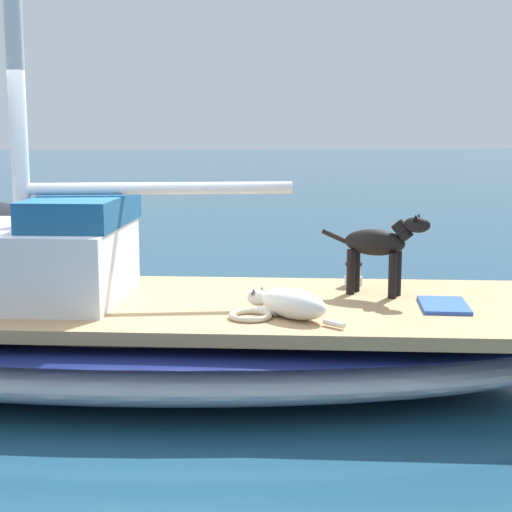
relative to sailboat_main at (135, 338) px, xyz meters
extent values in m
plane|color=navy|center=(0.00, 0.00, -0.34)|extent=(120.00, 120.00, 0.00)
ellipsoid|color=#B2B7C1|center=(0.00, 0.00, -0.06)|extent=(3.55, 7.49, 0.56)
ellipsoid|color=navy|center=(0.00, 0.00, 0.12)|extent=(3.57, 7.53, 0.08)
cube|color=tan|center=(0.00, 0.00, 0.27)|extent=(3.02, 6.86, 0.10)
cylinder|color=silver|center=(0.13, -0.21, 1.22)|extent=(0.10, 2.20, 0.10)
cube|color=navy|center=(0.18, 0.42, 1.04)|extent=(1.42, 0.89, 0.24)
ellipsoid|color=silver|center=(-0.73, -1.21, 0.43)|extent=(0.63, 0.59, 0.22)
ellipsoid|color=silver|center=(-0.45, -0.98, 0.42)|extent=(0.24, 0.23, 0.13)
cone|color=#504E4A|center=(-0.48, -0.94, 0.48)|extent=(0.05, 0.05, 0.05)
cone|color=#504E4A|center=(-0.42, -1.01, 0.48)|extent=(0.05, 0.05, 0.05)
cylinder|color=silver|center=(-0.61, -1.03, 0.35)|extent=(0.17, 0.16, 0.06)
cylinder|color=silver|center=(-0.53, -1.12, 0.35)|extent=(0.17, 0.16, 0.06)
cylinder|color=silver|center=(-1.03, -1.47, 0.35)|extent=(0.16, 0.15, 0.04)
ellipsoid|color=black|center=(0.03, -2.00, 0.77)|extent=(0.46, 0.56, 0.22)
cylinder|color=black|center=(-0.01, -2.19, 0.51)|extent=(0.07, 0.07, 0.38)
cylinder|color=black|center=(-0.12, -2.12, 0.51)|extent=(0.07, 0.07, 0.38)
cylinder|color=black|center=(0.18, -1.87, 0.51)|extent=(0.07, 0.07, 0.38)
cylinder|color=black|center=(0.07, -1.81, 0.51)|extent=(0.07, 0.07, 0.38)
cylinder|color=black|center=(-0.09, -2.20, 0.88)|extent=(0.19, 0.22, 0.19)
ellipsoid|color=black|center=(-0.15, -2.30, 0.94)|extent=(0.23, 0.26, 0.13)
cone|color=black|center=(-0.11, -2.32, 1.00)|extent=(0.05, 0.05, 0.06)
cone|color=black|center=(-0.19, -2.27, 1.00)|extent=(0.05, 0.05, 0.06)
torus|color=black|center=(-0.09, -2.20, 0.88)|extent=(0.18, 0.17, 0.10)
cylinder|color=black|center=(0.22, -1.69, 0.80)|extent=(0.15, 0.21, 0.12)
cylinder|color=#B7B7BC|center=(0.44, -1.91, 0.36)|extent=(0.16, 0.16, 0.08)
cylinder|color=#B7B7BC|center=(0.44, -1.91, 0.45)|extent=(0.13, 0.13, 0.10)
cylinder|color=black|center=(0.44, -1.91, 0.52)|extent=(0.15, 0.15, 0.03)
torus|color=beige|center=(-0.71, -0.90, 0.35)|extent=(0.32, 0.32, 0.04)
cube|color=blue|center=(-0.47, -2.44, 0.34)|extent=(0.62, 0.45, 0.03)
camera|label=1|loc=(-6.43, -0.46, 1.75)|focal=55.93mm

